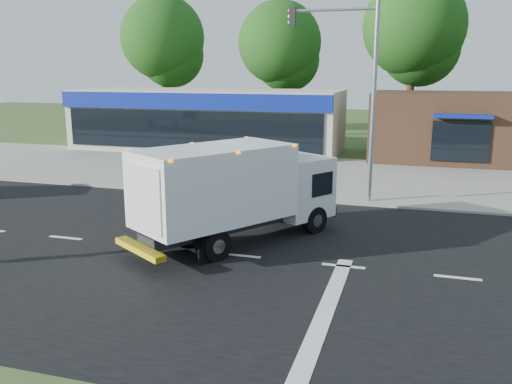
% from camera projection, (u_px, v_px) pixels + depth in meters
% --- Properties ---
extents(ground, '(120.00, 120.00, 0.00)m').
position_uv_depth(ground, '(241.00, 256.00, 15.90)').
color(ground, '#385123').
rests_on(ground, ground).
extents(road_asphalt, '(60.00, 14.00, 0.02)m').
position_uv_depth(road_asphalt, '(241.00, 256.00, 15.90)').
color(road_asphalt, black).
rests_on(road_asphalt, ground).
extents(sidewalk, '(60.00, 2.40, 0.12)m').
position_uv_depth(sidewalk, '(300.00, 194.00, 23.54)').
color(sidewalk, gray).
rests_on(sidewalk, ground).
extents(parking_apron, '(60.00, 9.00, 0.02)m').
position_uv_depth(parking_apron, '(323.00, 171.00, 28.97)').
color(parking_apron, gray).
rests_on(parking_apron, ground).
extents(lane_markings, '(55.20, 7.00, 0.01)m').
position_uv_depth(lane_markings, '(274.00, 277.00, 14.26)').
color(lane_markings, silver).
rests_on(lane_markings, road_asphalt).
extents(ems_box_truck, '(5.68, 7.11, 3.13)m').
position_uv_depth(ems_box_truck, '(235.00, 187.00, 16.74)').
color(ems_box_truck, black).
rests_on(ems_box_truck, ground).
extents(retail_strip_mall, '(18.00, 6.20, 4.00)m').
position_uv_depth(retail_strip_mall, '(207.00, 120.00, 36.58)').
color(retail_strip_mall, beige).
rests_on(retail_strip_mall, ground).
extents(brown_storefront, '(10.00, 6.70, 4.00)m').
position_uv_depth(brown_storefront, '(458.00, 127.00, 32.16)').
color(brown_storefront, '#382316').
rests_on(brown_storefront, ground).
extents(traffic_signal_pole, '(3.51, 0.25, 8.00)m').
position_uv_depth(traffic_signal_pole, '(358.00, 80.00, 21.24)').
color(traffic_signal_pole, gray).
rests_on(traffic_signal_pole, ground).
extents(background_trees, '(36.77, 7.39, 12.10)m').
position_uv_depth(background_trees, '(346.00, 41.00, 40.79)').
color(background_trees, '#332114').
rests_on(background_trees, ground).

